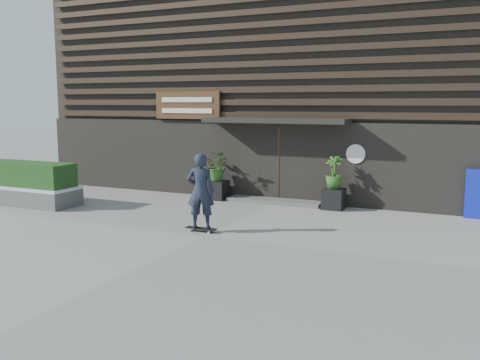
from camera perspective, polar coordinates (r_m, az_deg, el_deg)
The scene contains 11 objects.
ground at distance 12.30m, azimuth -3.90°, elevation -6.12°, with size 80.00×80.00×0.00m, color gray.
entrance_step at distance 16.38m, azimuth 3.81°, elevation -2.28°, with size 3.00×0.80×0.12m, color #535350.
planter_pot_left at distance 16.92m, azimuth -2.45°, elevation -1.10°, with size 0.60×0.60×0.60m, color black.
bamboo_left at distance 16.81m, azimuth -2.46°, elevation 1.52°, with size 0.86×0.75×0.96m, color #2D591E.
planter_pot_right at distance 15.59m, azimuth 10.10°, elevation -2.04°, with size 0.60×0.60×0.60m, color black.
bamboo_right at distance 15.47m, azimuth 10.17°, elevation 0.81°, with size 0.54×0.54×0.96m, color #2D591E.
raised_bed at distance 17.50m, azimuth -22.18°, elevation -1.57°, with size 3.50×1.20×0.50m, color #4F4F4D.
snow_layer at distance 17.45m, azimuth -22.24°, elevation -0.63°, with size 3.50×1.20×0.08m, color silver.
hedge at distance 17.40m, azimuth -22.31°, elevation 0.64°, with size 3.30×1.00×0.70m, color #193D16.
building at distance 21.22m, azimuth 9.17°, elevation 10.69°, with size 18.00×11.00×8.00m.
skateboarder at distance 12.55m, azimuth -4.29°, elevation -1.21°, with size 0.78×0.63×1.90m.
Camera 1 is at (5.72, -10.46, 3.06)m, focal length 39.41 mm.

